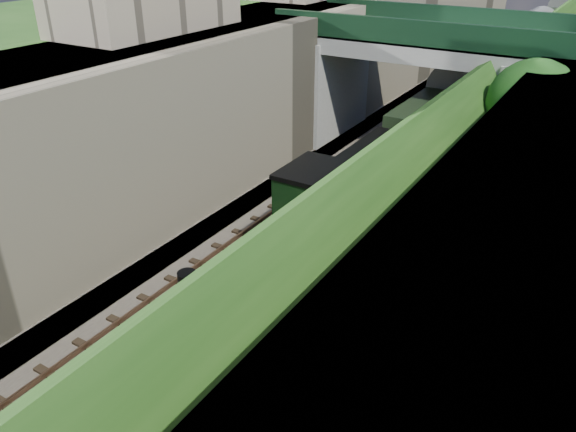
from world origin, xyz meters
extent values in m
cube|color=#473F38|center=(0.00, 20.00, 0.10)|extent=(10.00, 90.00, 0.20)
cube|color=#756B56|center=(-5.50, 20.00, 3.50)|extent=(1.00, 90.00, 7.00)
cube|color=#262628|center=(-9.00, 20.00, 3.50)|extent=(6.00, 90.00, 7.00)
cube|color=#1E4714|center=(5.00, 20.00, 2.70)|extent=(4.02, 90.00, 6.36)
sphere|color=#194C14|center=(6.14, 5.29, 4.75)|extent=(1.37, 1.37, 1.37)
sphere|color=#194C14|center=(5.97, 8.70, 4.47)|extent=(2.32, 2.32, 2.32)
sphere|color=#194C14|center=(5.58, 10.78, 3.83)|extent=(2.34, 2.34, 2.34)
sphere|color=#194C14|center=(5.59, 13.36, 3.85)|extent=(2.20, 2.20, 2.20)
sphere|color=#194C14|center=(3.79, 16.44, 0.93)|extent=(1.30, 1.30, 1.30)
sphere|color=#194C14|center=(4.29, 20.01, 1.74)|extent=(1.68, 1.68, 1.68)
sphere|color=#194C14|center=(5.01, 22.07, 2.92)|extent=(1.75, 1.75, 1.75)
sphere|color=#194C14|center=(3.70, 26.05, 0.79)|extent=(1.92, 1.92, 1.92)
sphere|color=#194C14|center=(4.35, 28.45, 1.84)|extent=(1.54, 1.54, 1.54)
sphere|color=#194C14|center=(4.24, 32.60, 1.66)|extent=(1.22, 1.22, 1.22)
sphere|color=#194C14|center=(5.41, 35.15, 3.56)|extent=(1.75, 1.75, 1.75)
sphere|color=#194C14|center=(4.42, 40.53, 1.96)|extent=(1.68, 1.68, 1.68)
cube|color=black|center=(-2.00, 20.00, 0.24)|extent=(2.50, 90.00, 0.07)
cube|color=brown|center=(-2.72, 20.00, 0.33)|extent=(0.08, 90.00, 0.14)
cube|color=brown|center=(-1.28, 20.00, 0.33)|extent=(0.08, 90.00, 0.14)
cube|color=black|center=(1.20, 20.00, 0.24)|extent=(2.50, 90.00, 0.07)
cube|color=brown|center=(0.48, 20.00, 0.33)|extent=(0.08, 90.00, 0.14)
cube|color=brown|center=(1.92, 20.00, 0.33)|extent=(0.08, 90.00, 0.14)
cube|color=gray|center=(0.50, 24.00, 5.70)|extent=(16.00, 6.00, 0.90)
cube|color=black|center=(0.50, 21.15, 6.65)|extent=(16.00, 0.30, 1.20)
cube|color=black|center=(0.50, 26.85, 6.65)|extent=(16.00, 0.30, 1.20)
cube|color=gray|center=(-5.50, 24.00, 2.85)|extent=(1.40, 6.40, 5.70)
cube|color=gray|center=(5.20, 24.00, 2.85)|extent=(2.40, 6.40, 5.70)
cylinder|color=black|center=(5.80, 18.75, 2.20)|extent=(0.30, 0.30, 4.40)
sphere|color=#194C14|center=(5.80, 18.75, 4.80)|extent=(3.60, 3.60, 3.60)
sphere|color=#194C14|center=(6.30, 19.55, 4.20)|extent=(2.40, 2.40, 2.40)
cube|color=black|center=(1.20, 6.63, 0.50)|extent=(2.40, 8.40, 0.60)
cube|color=black|center=(1.20, 7.63, 1.05)|extent=(2.70, 10.00, 0.35)
cube|color=maroon|center=(1.20, 2.53, 0.95)|extent=(2.70, 0.25, 0.70)
cylinder|color=black|center=(1.20, 6.83, 2.35)|extent=(1.90, 5.60, 1.90)
cylinder|color=black|center=(1.20, 3.53, 2.35)|extent=(1.96, 1.80, 1.96)
cylinder|color=white|center=(1.20, 2.55, 2.35)|extent=(1.10, 0.05, 1.10)
cylinder|color=black|center=(1.20, 3.53, 3.55)|extent=(0.44, 0.44, 0.90)
sphere|color=black|center=(1.20, 5.83, 3.35)|extent=(0.76, 0.76, 0.76)
cylinder|color=#A57F33|center=(1.20, 7.63, 3.45)|extent=(0.32, 0.32, 0.50)
cube|color=black|center=(1.20, 10.43, 2.50)|extent=(2.75, 2.40, 2.80)
cube|color=black|center=(1.20, 10.43, 3.95)|extent=(2.85, 2.50, 0.15)
cube|color=black|center=(-0.05, 4.03, 0.85)|extent=(0.60, 1.40, 0.90)
cube|color=black|center=(2.45, 4.03, 0.85)|extent=(0.60, 1.40, 0.90)
cube|color=black|center=(1.20, 14.83, 0.45)|extent=(2.30, 6.00, 0.50)
cube|color=black|center=(1.20, 14.83, 0.70)|extent=(2.60, 6.00, 0.50)
cube|color=black|center=(1.20, 14.83, 1.90)|extent=(2.70, 6.00, 2.40)
cube|color=black|center=(1.20, 14.83, 3.15)|extent=(2.50, 5.60, 0.20)
cube|color=black|center=(1.20, 27.43, 0.40)|extent=(2.30, 17.00, 0.40)
cube|color=black|center=(1.20, 27.43, 0.65)|extent=(2.50, 17.00, 0.50)
cube|color=black|center=(1.20, 27.43, 2.15)|extent=(2.80, 18.00, 2.70)
cube|color=slate|center=(1.20, 27.43, 3.65)|extent=(2.90, 18.00, 0.50)
cube|color=black|center=(1.20, 46.23, 0.40)|extent=(2.30, 17.00, 0.40)
cube|color=black|center=(1.20, 46.23, 0.65)|extent=(2.50, 17.00, 0.50)
cube|color=black|center=(1.20, 46.23, 2.15)|extent=(2.80, 18.00, 2.70)
cube|color=slate|center=(1.20, 46.23, 3.65)|extent=(2.90, 18.00, 0.50)
cube|color=black|center=(1.20, 65.03, 0.40)|extent=(2.30, 17.00, 0.40)
cube|color=black|center=(1.20, 65.03, 0.65)|extent=(2.50, 17.00, 0.50)
cube|color=black|center=(1.20, 65.03, 2.15)|extent=(2.80, 18.00, 2.70)
cube|color=slate|center=(1.20, 65.03, 3.65)|extent=(2.90, 18.00, 0.50)
camera|label=1|loc=(8.78, -4.45, 11.05)|focal=35.00mm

